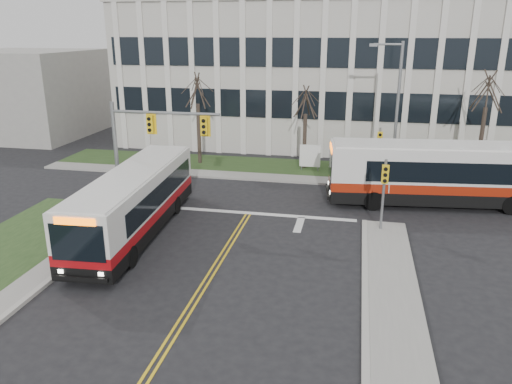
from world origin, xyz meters
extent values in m
plane|color=black|center=(0.00, 0.00, 0.00)|extent=(120.00, 120.00, 0.00)
cube|color=#9E9B93|center=(5.00, 15.20, 0.07)|extent=(44.00, 1.60, 0.14)
cube|color=#28421C|center=(5.00, 18.00, 0.06)|extent=(44.00, 5.00, 0.12)
cube|color=#B3AEA5|center=(5.00, 30.00, 6.00)|extent=(40.00, 16.00, 12.00)
cube|color=#9E9B93|center=(-26.00, 26.00, 4.00)|extent=(12.00, 12.00, 8.00)
cylinder|color=slate|center=(-7.30, 7.20, 3.10)|extent=(0.22, 0.22, 6.20)
cylinder|color=slate|center=(-4.30, 7.20, 5.70)|extent=(6.00, 0.16, 0.16)
cube|color=yellow|center=(-5.10, 7.05, 5.10)|extent=(0.34, 0.24, 0.92)
cube|color=yellow|center=(-2.10, 7.05, 5.10)|extent=(0.34, 0.24, 0.92)
cylinder|color=slate|center=(7.20, 7.00, 1.90)|extent=(0.14, 0.14, 3.80)
cube|color=yellow|center=(7.20, 6.80, 3.10)|extent=(0.34, 0.24, 0.92)
cylinder|color=slate|center=(7.20, 15.50, 1.90)|extent=(0.14, 0.14, 3.80)
cube|color=yellow|center=(7.20, 15.30, 3.10)|extent=(0.34, 0.24, 0.92)
cylinder|color=slate|center=(8.20, 16.20, 4.60)|extent=(0.20, 0.20, 9.20)
cylinder|color=slate|center=(7.30, 16.20, 9.00)|extent=(1.80, 0.14, 0.14)
cube|color=slate|center=(6.40, 16.20, 8.95)|extent=(0.50, 0.25, 0.18)
cylinder|color=slate|center=(1.90, 17.50, 0.50)|extent=(0.08, 0.08, 1.00)
cylinder|color=slate|center=(3.10, 17.50, 0.50)|extent=(0.08, 0.08, 1.00)
cube|color=white|center=(2.50, 17.50, 1.20)|extent=(1.50, 0.12, 1.60)
cylinder|color=#42352B|center=(-6.00, 18.00, 2.31)|extent=(0.28, 0.28, 4.62)
cylinder|color=#42352B|center=(2.00, 18.20, 2.05)|extent=(0.28, 0.28, 4.09)
cylinder|color=#42352B|center=(14.00, 18.00, 2.48)|extent=(0.28, 0.28, 4.95)
cube|color=#154395|center=(-6.80, 1.36, 0.47)|extent=(0.62, 0.59, 0.95)
camera|label=1|loc=(5.68, -17.61, 9.90)|focal=35.00mm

